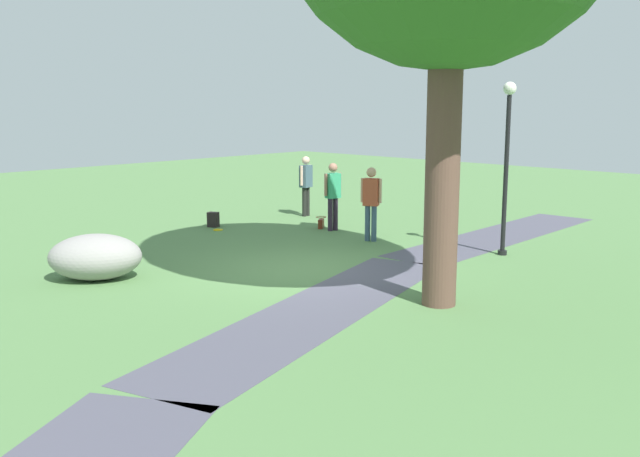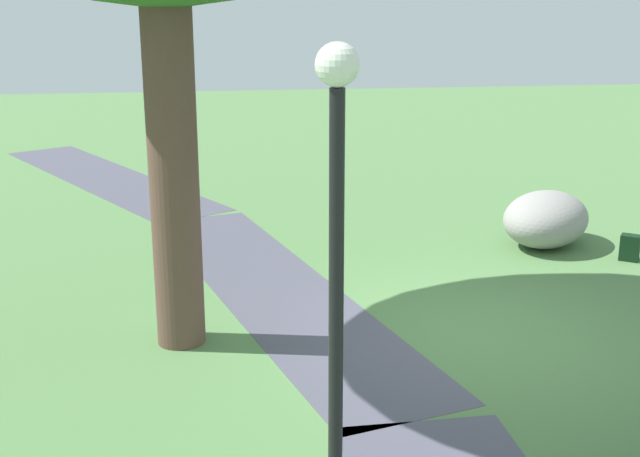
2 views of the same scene
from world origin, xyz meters
name	(u,v)px [view 2 (image 2 of 2)]	position (x,y,z in m)	size (l,w,h in m)	color
ground_plane	(458,334)	(0.00, 0.00, 0.00)	(48.00, 48.00, 0.00)	#517A45
footpath_segment_mid	(274,288)	(1.85, 2.08, 0.00)	(8.14, 3.70, 0.01)	#4A4958
footpath_segment_far	(106,178)	(9.16, 5.16, 0.00)	(7.73, 5.42, 0.01)	#4A4958
lamp_post	(336,269)	(-4.02, 2.10, 2.31)	(0.28, 0.28, 3.76)	black
lawn_boulder	(546,219)	(3.30, -2.39, 0.44)	(2.15, 2.10, 0.87)	gray
backpack_by_boulder	(630,248)	(2.40, -3.39, 0.19)	(0.35, 0.34, 0.40)	black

